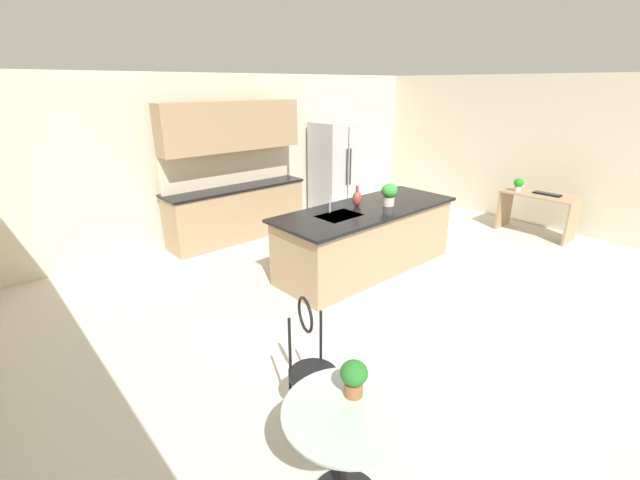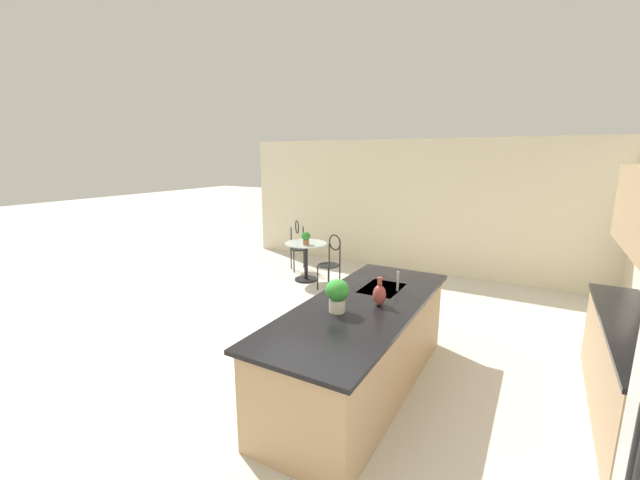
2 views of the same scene
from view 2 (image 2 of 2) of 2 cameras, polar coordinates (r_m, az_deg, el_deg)
ground_plane at (r=4.98m, az=-2.03°, el=-16.26°), size 40.00×40.00×0.00m
wall_left_window at (r=8.37m, az=13.44°, el=4.83°), size 0.12×7.80×2.70m
kitchen_island at (r=4.18m, az=5.99°, el=-15.03°), size 2.80×1.06×0.92m
back_counter_run at (r=4.61m, az=39.10°, el=-14.73°), size 2.44×0.64×1.52m
bistro_table at (r=7.55m, az=-2.05°, el=-2.60°), size 0.80×0.80×0.74m
chair_near_window at (r=8.26m, az=-3.18°, el=-0.43°), size 0.54×0.54×1.04m
chair_by_island at (r=6.92m, az=1.60°, el=-2.88°), size 0.48×0.52×1.04m
sink_faucet at (r=4.38m, az=11.23°, el=-5.88°), size 0.02×0.02×0.22m
potted_plant_on_table at (r=7.32m, az=-2.05°, el=0.38°), size 0.17×0.17×0.24m
potted_plant_counter_near at (r=3.72m, az=2.52°, el=-7.76°), size 0.23×0.23×0.32m
vase_on_counter at (r=3.94m, az=8.61°, el=-7.85°), size 0.13×0.13×0.29m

